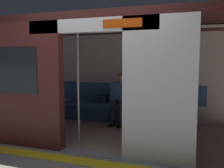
% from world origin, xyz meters
% --- Properties ---
extents(ground_plane, '(60.00, 60.00, 0.00)m').
position_xyz_m(ground_plane, '(0.00, 0.00, 0.00)').
color(ground_plane, gray).
extents(platform_edge_strip, '(8.00, 0.24, 0.01)m').
position_xyz_m(platform_edge_strip, '(0.00, 0.30, 0.00)').
color(platform_edge_strip, yellow).
rests_on(platform_edge_strip, ground_plane).
extents(train_car, '(6.40, 2.52, 2.18)m').
position_xyz_m(train_car, '(0.07, -1.10, 1.43)').
color(train_car, silver).
rests_on(train_car, ground_plane).
extents(bench_seat, '(3.12, 0.44, 0.43)m').
position_xyz_m(bench_seat, '(0.00, -2.01, 0.33)').
color(bench_seat, '#38609E').
rests_on(bench_seat, ground_plane).
extents(person_seated, '(0.55, 0.67, 1.16)m').
position_xyz_m(person_seated, '(0.11, -1.96, 0.66)').
color(person_seated, '#4C8CC6').
rests_on(person_seated, ground_plane).
extents(handbag, '(0.26, 0.15, 0.17)m').
position_xyz_m(handbag, '(0.61, -2.07, 0.52)').
color(handbag, '#262D4C').
rests_on(handbag, bench_seat).
extents(book, '(0.21, 0.25, 0.03)m').
position_xyz_m(book, '(-0.23, -2.06, 0.45)').
color(book, gold).
rests_on(book, bench_seat).
extents(grab_pole_door, '(0.04, 0.04, 2.04)m').
position_xyz_m(grab_pole_door, '(0.45, -0.47, 1.02)').
color(grab_pole_door, silver).
rests_on(grab_pole_door, ground_plane).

